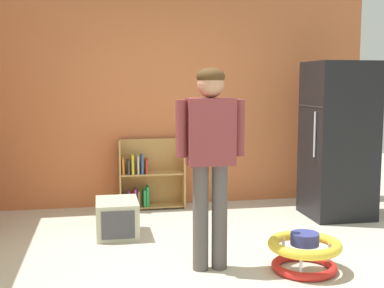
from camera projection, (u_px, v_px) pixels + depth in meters
name	position (u px, v px, depth m)	size (l,w,h in m)	color
ground_plane	(204.00, 268.00, 4.21)	(12.00, 12.00, 0.00)	beige
back_wall	(166.00, 98.00, 6.32)	(5.20, 0.06, 2.70)	#C96D3E
refrigerator	(338.00, 140.00, 5.76)	(0.73, 0.68, 1.78)	black
bookshelf	(147.00, 179.00, 6.21)	(0.80, 0.28, 0.85)	tan
standing_person	(210.00, 148.00, 4.08)	(0.57, 0.23, 1.66)	#534D4A
baby_walker	(304.00, 252.00, 4.14)	(0.60, 0.60, 0.32)	red
pet_carrier	(117.00, 218.00, 5.11)	(0.42, 0.55, 0.36)	beige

